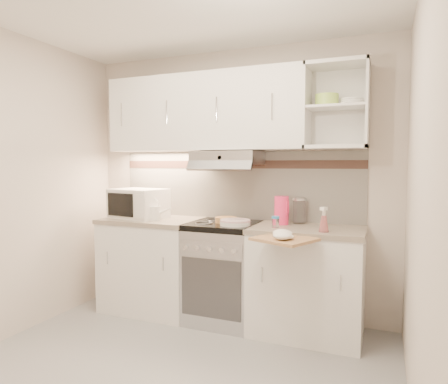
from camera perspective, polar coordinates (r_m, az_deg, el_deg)
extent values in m
plane|color=gray|center=(2.94, -8.98, -25.04)|extent=(3.00, 3.00, 0.00)
cube|color=beige|center=(3.84, 1.66, 1.41)|extent=(3.00, 0.04, 2.50)
cube|color=beige|center=(2.21, 26.24, -0.91)|extent=(0.04, 2.80, 2.50)
cube|color=silver|center=(3.83, 1.61, 0.96)|extent=(2.40, 0.02, 0.64)
cube|color=#3A251F|center=(3.82, 1.57, 3.95)|extent=(2.40, 0.01, 0.08)
cube|color=white|center=(3.80, -2.84, 11.20)|extent=(1.90, 0.34, 0.70)
cube|color=white|center=(3.48, 15.81, 11.73)|extent=(0.50, 0.34, 0.70)
cylinder|color=#A1CE4F|center=(3.49, 14.49, 12.55)|extent=(0.19, 0.19, 0.10)
cylinder|color=white|center=(3.47, 17.83, 12.18)|extent=(0.18, 0.18, 0.06)
cube|color=#B7B7BC|center=(3.65, 0.56, 4.89)|extent=(0.60, 0.40, 0.12)
cube|color=white|center=(4.02, -10.14, -10.35)|extent=(0.90, 0.60, 0.86)
cube|color=gray|center=(3.94, -10.22, -3.99)|extent=(0.92, 0.62, 0.04)
cube|color=white|center=(3.49, 11.75, -12.62)|extent=(0.90, 0.60, 0.86)
cube|color=gray|center=(3.39, 11.86, -5.31)|extent=(0.92, 0.62, 0.04)
cube|color=#B7B7BC|center=(3.69, -0.03, -11.69)|extent=(0.60, 0.58, 0.85)
cube|color=black|center=(3.60, -0.03, -4.77)|extent=(0.60, 0.60, 0.05)
cube|color=silver|center=(3.98, -12.10, -1.60)|extent=(0.56, 0.45, 0.28)
cube|color=black|center=(3.83, -13.66, -1.84)|extent=(0.32, 0.07, 0.22)
cylinder|color=silver|center=(3.78, -9.96, -3.00)|extent=(0.12, 0.12, 0.13)
cone|color=silver|center=(3.74, -8.67, -2.78)|extent=(0.17, 0.05, 0.10)
torus|color=silver|center=(3.77, -9.97, -1.73)|extent=(0.11, 0.02, 0.11)
cylinder|color=white|center=(3.43, 1.61, -4.64)|extent=(0.26, 0.26, 0.02)
cylinder|color=white|center=(3.43, 1.61, -4.37)|extent=(0.26, 0.26, 0.02)
cylinder|color=white|center=(3.42, 1.61, -4.09)|extent=(0.26, 0.26, 0.02)
cube|color=silver|center=(3.42, 1.61, -3.91)|extent=(0.17, 0.05, 0.01)
cylinder|color=#B0653E|center=(3.58, 0.30, -4.01)|extent=(0.20, 0.20, 0.05)
cylinder|color=#FB2B61|center=(3.50, 8.21, -2.60)|extent=(0.12, 0.12, 0.25)
cube|color=#FB2B61|center=(3.46, 9.03, -2.17)|extent=(0.03, 0.03, 0.10)
cylinder|color=silver|center=(3.59, 10.69, -2.80)|extent=(0.11, 0.11, 0.20)
cylinder|color=#B7B7BC|center=(3.58, 10.71, -1.01)|extent=(0.12, 0.12, 0.02)
cylinder|color=white|center=(3.33, 7.37, -4.41)|extent=(0.06, 0.06, 0.08)
cylinder|color=#277DC3|center=(3.32, 7.37, -3.61)|extent=(0.06, 0.06, 0.02)
cone|color=pink|center=(3.18, 14.07, -4.42)|extent=(0.08, 0.08, 0.13)
cube|color=tan|center=(2.99, 8.62, -6.69)|extent=(0.51, 0.48, 0.02)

